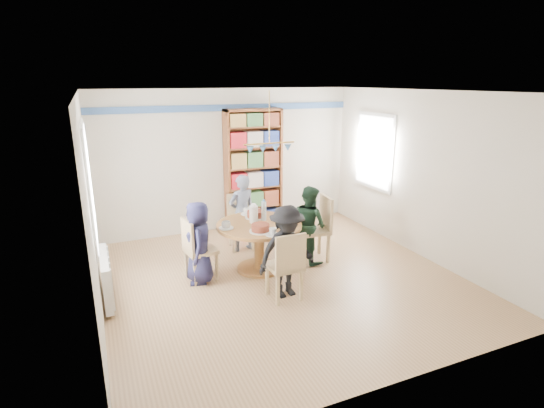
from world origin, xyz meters
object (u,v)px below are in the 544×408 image
person_far (242,213)px  chair_right (319,225)px  chair_far (240,219)px  dining_table (259,236)px  radiator (106,277)px  chair_near (287,263)px  person_right (309,224)px  chair_left (195,247)px  person_near (286,252)px  person_left (199,243)px  bookshelf (253,171)px

person_far → chair_right: bearing=129.0°
chair_far → dining_table: bearing=-92.3°
radiator → chair_near: (2.20, -0.89, 0.18)m
dining_table → person_far: 0.86m
radiator → dining_table: dining_table is taller
chair_right → chair_near: size_ratio=1.10×
dining_table → chair_near: bearing=-91.1°
person_right → chair_far: bearing=25.9°
person_right → radiator: bearing=79.1°
dining_table → chair_left: 0.99m
chair_left → person_near: bearing=-42.8°
radiator → person_near: person_near is taller
dining_table → chair_near: 1.04m
person_left → person_far: (0.97, 0.90, 0.06)m
chair_near → person_near: bearing=67.3°
chair_right → person_near: (-1.00, -0.92, 0.06)m
person_far → person_near: bearing=79.6°
chair_left → bookshelf: bookshelf is taller
radiator → chair_right: (3.26, 0.14, 0.23)m
person_right → person_near: person_near is taller
person_far → chair_left: bearing=28.9°
dining_table → chair_right: size_ratio=1.23×
person_right → dining_table: bearing=76.6°
dining_table → bookshelf: (0.63, 1.90, 0.59)m
chair_far → bookshelf: (0.59, 0.90, 0.62)m
person_left → person_near: person_near is taller
chair_near → person_right: size_ratio=0.77×
radiator → person_left: (1.27, 0.10, 0.26)m
person_right → person_left: bearing=77.8°
chair_right → radiator: bearing=-177.5°
radiator → chair_near: size_ratio=1.04×
chair_far → person_near: size_ratio=0.74×
chair_right → person_right: person_right is taller
chair_left → chair_far: (1.03, 0.98, 0.00)m
radiator → person_left: person_left is taller
person_right → bookshelf: (-0.23, 1.90, 0.52)m
person_left → chair_far: bearing=147.2°
person_right → chair_left: bearing=75.8°
person_left → person_near: 1.31m
person_near → person_left: bearing=132.8°
chair_near → chair_left: bearing=132.4°
chair_near → person_near: person_near is taller
person_near → bookshelf: bookshelf is taller
person_left → bookshelf: bookshelf is taller
radiator → person_far: (2.24, 1.00, 0.32)m
bookshelf → person_near: bearing=-102.0°
dining_table → person_near: (0.03, -0.92, 0.08)m
person_left → person_right: size_ratio=0.97×
chair_far → chair_right: bearing=-45.2°
chair_near → person_right: (0.88, 1.04, 0.10)m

